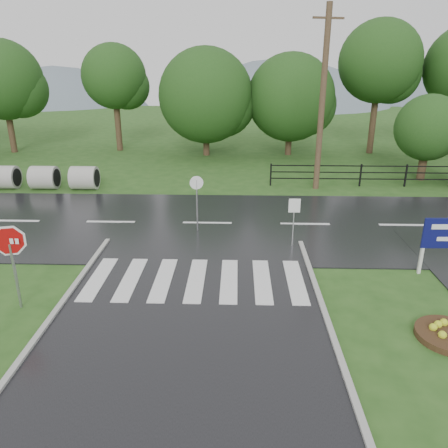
{
  "coord_description": "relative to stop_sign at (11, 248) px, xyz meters",
  "views": [
    {
      "loc": [
        1.21,
        -6.76,
        6.28
      ],
      "look_at": [
        0.81,
        6.0,
        1.5
      ],
      "focal_mm": 35.0,
      "sensor_mm": 36.0,
      "label": 1
    }
  ],
  "objects": [
    {
      "name": "ground",
      "position": [
        4.62,
        -3.38,
        -1.76
      ],
      "size": [
        120.0,
        120.0,
        0.0
      ],
      "primitive_type": "plane",
      "color": "#264E1A",
      "rests_on": "ground"
    },
    {
      "name": "main_road",
      "position": [
        4.62,
        6.62,
        -1.76
      ],
      "size": [
        90.0,
        8.0,
        0.04
      ],
      "primitive_type": "cube",
      "color": "black",
      "rests_on": "ground"
    },
    {
      "name": "crosswalk",
      "position": [
        4.62,
        1.62,
        -1.7
      ],
      "size": [
        6.5,
        2.8,
        0.02
      ],
      "color": "silver",
      "rests_on": "ground"
    },
    {
      "name": "fence_west",
      "position": [
        12.37,
        12.62,
        -1.04
      ],
      "size": [
        9.58,
        0.08,
        1.2
      ],
      "color": "black",
      "rests_on": "ground"
    },
    {
      "name": "hills",
      "position": [
        8.11,
        61.62,
        -17.3
      ],
      "size": [
        102.0,
        48.0,
        48.0
      ],
      "color": "slate",
      "rests_on": "ground"
    },
    {
      "name": "treeline",
      "position": [
        5.62,
        20.62,
        -1.76
      ],
      "size": [
        83.2,
        5.2,
        10.0
      ],
      "color": "#183D13",
      "rests_on": "ground"
    },
    {
      "name": "stop_sign",
      "position": [
        0.0,
        0.0,
        0.0
      ],
      "size": [
        1.08,
        0.32,
        2.51
      ],
      "color": "#939399",
      "rests_on": "ground"
    },
    {
      "name": "reg_sign_small",
      "position": [
        7.83,
        4.32,
        -0.44
      ],
      "size": [
        0.41,
        0.05,
        1.83
      ],
      "color": "#939399",
      "rests_on": "ground"
    },
    {
      "name": "reg_sign_round",
      "position": [
        4.3,
        5.78,
        -0.35
      ],
      "size": [
        0.51,
        0.14,
        2.23
      ],
      "color": "#939399",
      "rests_on": "ground"
    },
    {
      "name": "utility_pole_east",
      "position": [
        9.96,
        12.12,
        2.73
      ],
      "size": [
        1.54,
        0.52,
        8.83
      ],
      "color": "#473523",
      "rests_on": "ground"
    },
    {
      "name": "entrance_tree_left",
      "position": [
        16.16,
        14.12,
        1.12
      ],
      "size": [
        3.56,
        3.56,
        4.68
      ],
      "color": "#3D2B1C",
      "rests_on": "ground"
    }
  ]
}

